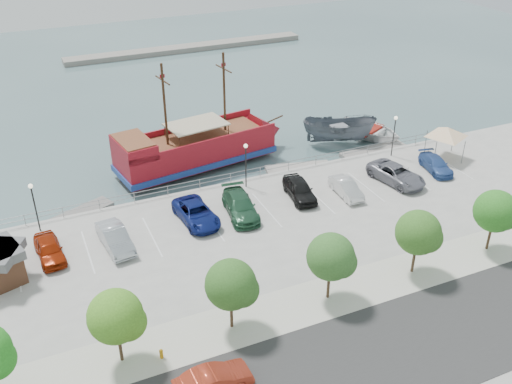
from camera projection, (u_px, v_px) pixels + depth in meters
name	position (u px, v px, depth m)	size (l,w,h in m)	color
ground	(277.00, 232.00, 47.50)	(160.00, 160.00, 0.00)	#3E595E
street	(392.00, 352.00, 34.29)	(100.00, 8.00, 0.04)	#2C2C2C
sidewalk	(340.00, 293.00, 39.05)	(100.00, 4.00, 0.05)	#BAB8A1
seawall_railing	(241.00, 175.00, 52.94)	(50.00, 0.06, 1.00)	gray
far_shore	(187.00, 48.00, 94.53)	(40.00, 3.00, 0.80)	gray
pirate_ship	(208.00, 146.00, 57.49)	(18.77, 7.70, 11.69)	maroon
patrol_boat	(339.00, 132.00, 61.65)	(2.95, 7.85, 3.04)	#545C65
speedboat	(369.00, 132.00, 63.47)	(5.45, 7.63, 1.58)	silver
dock_west	(78.00, 214.00, 49.52)	(6.34, 1.81, 0.36)	slate
dock_mid	(298.00, 168.00, 57.13)	(6.58, 1.88, 0.38)	gray
dock_east	(375.00, 152.00, 60.33)	(7.67, 2.19, 0.44)	gray
canopy_tent	(448.00, 127.00, 55.78)	(5.87, 5.87, 3.80)	slate
street_sedan	(213.00, 380.00, 31.49)	(1.54, 4.43, 1.46)	#B3341E
fire_hydrant	(161.00, 353.00, 33.73)	(0.24, 0.24, 0.69)	#C1800E
lamp_post_left	(33.00, 199.00, 44.38)	(0.36, 0.36, 4.28)	black
lamp_post_mid	(246.00, 158.00, 50.72)	(0.36, 0.36, 4.28)	black
lamp_post_right	(395.00, 129.00, 56.35)	(0.36, 0.36, 4.28)	black
tree_b	(118.00, 318.00, 32.14)	(3.30, 3.20, 5.00)	#473321
tree_c	(233.00, 286.00, 34.61)	(3.30, 3.20, 5.00)	#473321
tree_d	(333.00, 258.00, 37.07)	(3.30, 3.20, 5.00)	#473321
tree_e	(420.00, 234.00, 39.53)	(3.30, 3.20, 5.00)	#473321
tree_f	(497.00, 212.00, 42.00)	(3.30, 3.20, 5.00)	#473321
parked_car_a	(49.00, 249.00, 42.28)	(1.80, 4.48, 1.53)	#972407
parked_car_b	(115.00, 238.00, 43.46)	(1.73, 4.95, 1.63)	#A2A8AF
parked_car_c	(196.00, 213.00, 46.69)	(2.55, 5.53, 1.54)	navy
parked_car_d	(240.00, 206.00, 47.58)	(2.31, 5.67, 1.64)	#255337
parked_car_e	(300.00, 189.00, 50.04)	(1.97, 4.88, 1.66)	black
parked_car_f	(346.00, 188.00, 50.49)	(1.49, 4.27, 1.41)	silver
parked_car_g	(396.00, 174.00, 52.56)	(2.67, 5.79, 1.61)	slate
parked_car_h	(436.00, 164.00, 54.60)	(1.88, 4.61, 1.34)	#33559A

